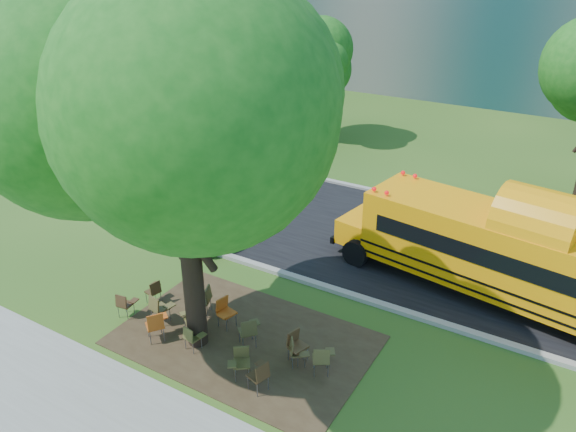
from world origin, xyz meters
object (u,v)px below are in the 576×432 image
Objects in this scene: chair_10 at (225,310)px; black_car at (199,221)px; school_bus at (526,261)px; chair_5 at (241,359)px; pedestrian_b at (99,113)px; chair_2 at (156,323)px; chair_4 at (192,336)px; chair_6 at (260,373)px; main_tree at (182,149)px; bg_car_red at (223,162)px; chair_1 at (159,307)px; chair_3 at (193,317)px; bg_car_white at (27,120)px; chair_7 at (296,350)px; bg_car_silver at (96,133)px; chair_0 at (125,303)px; chair_13 at (322,358)px; chair_12 at (296,343)px; chair_9 at (204,297)px; chair_11 at (249,329)px; pedestrian_a at (115,113)px; chair_8 at (154,290)px.

chair_10 is 0.25× the size of black_car.
school_bus is at bearing -59.06° from black_car.
chair_10 is at bearing -133.51° from school_bus.
pedestrian_b is (-19.76, 13.43, 0.36)m from chair_5.
school_bus is 10.91m from chair_2.
chair_4 is 0.86× the size of chair_6.
main_tree is 1.71× the size of bg_car_red.
chair_1 reaches higher than chair_3.
chair_6 is (2.44, -0.34, 0.08)m from chair_4.
chair_6 is 25.86m from bg_car_white.
chair_6 reaches higher than chair_5.
black_car is at bearing 51.15° from pedestrian_b.
bg_car_silver reaches higher than chair_7.
chair_13 is (6.18, 0.77, 0.05)m from chair_0.
chair_12 is 0.87m from chair_13.
chair_9 reaches higher than chair_7.
chair_9 is 0.18× the size of bg_car_red.
chair_2 reaches higher than chair_9.
chair_3 is at bearing -113.55° from bg_car_white.
chair_0 is 0.87× the size of chair_11.
bg_car_red is (8.83, -0.23, 0.06)m from bg_car_silver.
chair_6 is (3.56, -0.17, -0.04)m from chair_2.
chair_11 is 1.02× the size of chair_12.
chair_12 is (2.50, -0.23, -0.01)m from chair_10.
school_bus is 12.44× the size of chair_11.
pedestrian_a is 0.94m from pedestrian_b.
school_bus is at bearing -102.59° from bg_car_silver.
pedestrian_b is at bearing 42.47° from bg_car_silver.
main_tree is at bearing 157.60° from chair_13.
chair_6 reaches higher than chair_7.
chair_3 is at bearing -132.94° from school_bus.
chair_7 is at bearing -81.25° from chair_8.
chair_1 is at bearing 42.67° from pedestrian_b.
school_bus is 12.50× the size of chair_10.
chair_2 reaches higher than chair_11.
chair_3 is at bearing 87.25° from chair_6.
chair_8 is (-1.91, 0.48, -0.00)m from chair_3.
main_tree is at bearing -3.59° from chair_0.
school_bus reaches higher than bg_car_white.
bg_car_silver is at bearing -67.90° from chair_5.
chair_13 is 24.81m from pedestrian_b.
main_tree is 9.96× the size of chair_10.
chair_8 is 10.55m from bg_car_red.
chair_13 is (4.61, 1.13, -0.04)m from chair_2.
chair_4 is at bearing -172.00° from bg_car_red.
bg_car_silver is (-18.19, 11.31, 0.14)m from chair_6.
chair_8 is at bearing 42.77° from pedestrian_b.
school_bus is 23.39m from bg_car_silver.
chair_0 is 6.23m from chair_13.
bg_car_red is at bearing -100.23° from pedestrian_a.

